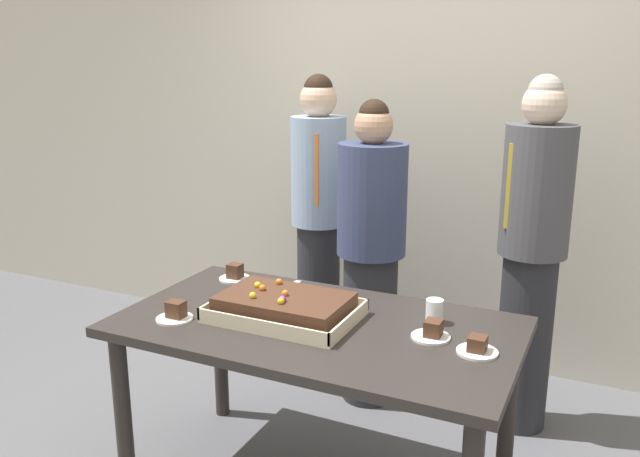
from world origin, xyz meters
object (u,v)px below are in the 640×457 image
party_table (316,345)px  person_serving_front (371,252)px  plated_slice_near_left (235,274)px  plated_slice_far_left (175,313)px  sheet_cake (285,307)px  person_striped_tie_right (318,217)px  cake_server_utensil (289,288)px  person_green_shirt_behind (532,252)px  plated_slice_near_right (432,332)px  plated_slice_far_right (477,348)px  drink_cup_nearest (434,311)px

party_table → person_serving_front: (-0.10, 0.86, 0.15)m
plated_slice_near_left → plated_slice_far_left: (0.05, -0.53, 0.00)m
sheet_cake → person_striped_tie_right: bearing=109.0°
cake_server_utensil → person_green_shirt_behind: size_ratio=0.11×
plated_slice_near_left → plated_slice_near_right: bearing=-13.7°
plated_slice_far_left → person_striped_tie_right: (-0.01, 1.37, 0.10)m
party_table → plated_slice_near_left: (-0.58, 0.30, 0.13)m
sheet_cake → cake_server_utensil: 0.36m
plated_slice_far_right → person_striped_tie_right: 1.66m
plated_slice_near_left → cake_server_utensil: plated_slice_near_left is taller
sheet_cake → plated_slice_far_right: size_ratio=3.91×
person_striped_tie_right → plated_slice_near_left: bearing=-21.8°
plated_slice_far_left → person_striped_tie_right: size_ratio=0.09×
person_striped_tie_right → plated_slice_far_right: bearing=26.6°
plated_slice_far_left → cake_server_utensil: 0.58m
plated_slice_near_left → cake_server_utensil: 0.30m
party_table → plated_slice_far_left: plated_slice_far_left is taller
party_table → sheet_cake: sheet_cake is taller
plated_slice_near_right → person_green_shirt_behind: 0.92m
party_table → plated_slice_near_right: bearing=6.0°
cake_server_utensil → person_green_shirt_behind: 1.17m
plated_slice_near_left → drink_cup_nearest: size_ratio=1.50×
drink_cup_nearest → plated_slice_far_right: bearing=-43.1°
person_serving_front → person_green_shirt_behind: size_ratio=0.93×
plated_slice_near_left → person_green_shirt_behind: bearing=26.0°
party_table → person_green_shirt_behind: bearing=53.1°
person_serving_front → plated_slice_near_right: bearing=37.4°
plated_slice_far_left → cake_server_utensil: bearing=65.1°
plated_slice_far_right → person_serving_front: bearing=130.6°
sheet_cake → plated_slice_far_left: sheet_cake is taller
sheet_cake → plated_slice_near_right: size_ratio=3.91×
party_table → person_serving_front: bearing=96.3°
plated_slice_far_left → cake_server_utensil: size_ratio=0.75×
sheet_cake → cake_server_utensil: sheet_cake is taller
party_table → plated_slice_near_right: plated_slice_near_right is taller
sheet_cake → plated_slice_near_left: bearing=144.3°
plated_slice_near_left → plated_slice_far_right: bearing=-14.2°
sheet_cake → plated_slice_far_left: 0.45m
plated_slice_far_right → person_green_shirt_behind: person_green_shirt_behind is taller
party_table → plated_slice_far_left: 0.59m
person_serving_front → plated_slice_far_left: bearing=-19.2°
party_table → plated_slice_far_right: size_ratio=10.71×
sheet_cake → plated_slice_far_left: bearing=-152.3°
party_table → person_striped_tie_right: (-0.54, 1.15, 0.23)m
plated_slice_near_left → cake_server_utensil: (0.29, 0.00, -0.02)m
plated_slice_near_left → person_striped_tie_right: person_striped_tie_right is taller
person_striped_tie_right → plated_slice_near_right: bearing=23.3°
plated_slice_far_left → plated_slice_far_right: 1.20m
plated_slice_near_right → plated_slice_far_left: plated_slice_far_left is taller
plated_slice_near_right → person_striped_tie_right: (-1.00, 1.10, 0.11)m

